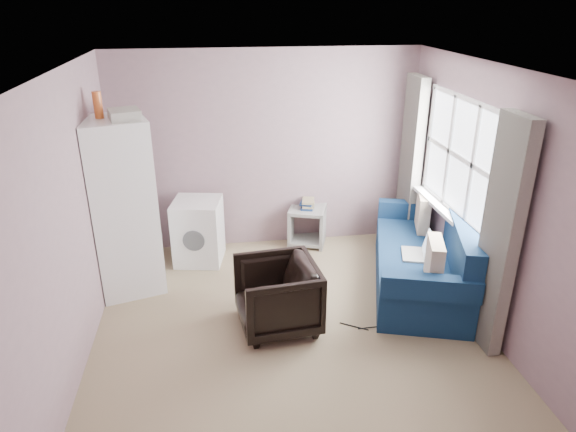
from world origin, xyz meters
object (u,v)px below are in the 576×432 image
Objects in this scene: side_table at (307,223)px; sofa at (426,260)px; armchair at (277,293)px; fridge at (122,207)px; washing_machine at (198,230)px.

side_table is 0.28× the size of sofa.
sofa is (1.11, -1.29, 0.04)m from side_table.
armchair is 1.82m from sofa.
fridge is 0.98× the size of sofa.
side_table is (1.41, 0.27, -0.12)m from washing_machine.
side_table is at bearing 147.81° from sofa.
washing_machine is (0.76, 0.53, -0.57)m from fridge.
fridge is 2.77× the size of washing_machine.
fridge is at bearing -159.79° from side_table.
side_table is 1.70m from sofa.
fridge is at bearing -171.44° from sofa.
armchair is 1.72m from washing_machine.
armchair is at bearing -49.38° from fridge.
fridge reaches higher than armchair.
sofa is (1.74, 0.52, -0.05)m from armchair.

